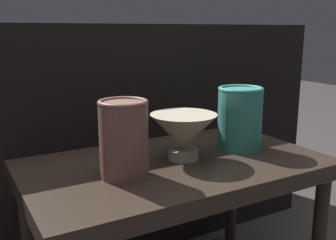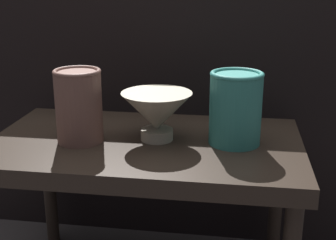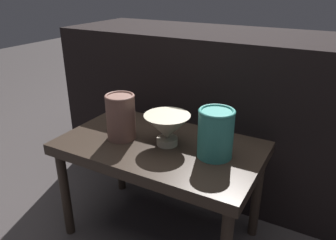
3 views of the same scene
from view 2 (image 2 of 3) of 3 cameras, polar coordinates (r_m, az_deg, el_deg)
The scene contains 5 objects.
table at distance 1.10m, azimuth -2.72°, elevation -4.73°, with size 0.72×0.42×0.41m.
couch_backdrop at distance 1.58m, azimuth 0.90°, elevation 2.63°, with size 1.43×0.50×0.73m.
bowl at distance 1.06m, azimuth -1.38°, elevation 0.92°, with size 0.16×0.16×0.11m.
vase_textured_left at distance 1.07m, azimuth -10.82°, elevation 1.82°, with size 0.11×0.11×0.17m.
vase_colorful_right at distance 1.05m, azimuth 8.24°, elevation 1.57°, with size 0.12×0.12×0.16m.
Camera 2 is at (0.20, -1.00, 0.78)m, focal length 50.00 mm.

